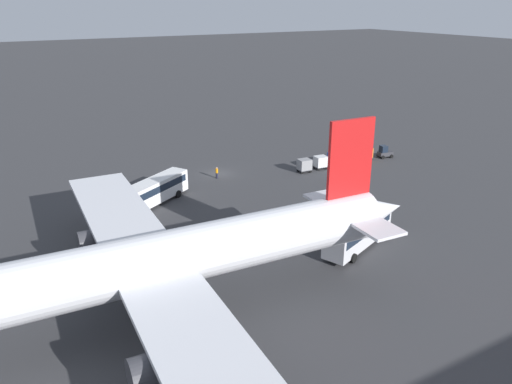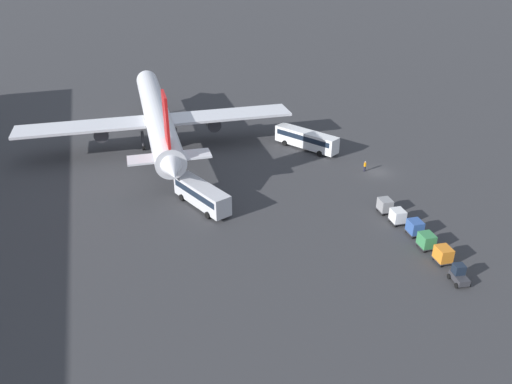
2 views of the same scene
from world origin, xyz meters
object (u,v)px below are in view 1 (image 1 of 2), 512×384
object	(u,v)px
airplane	(130,268)
worker_person	(217,173)
cargo_cart_orange	(366,153)
baggage_tug	(384,152)
cargo_cart_blue	(334,158)
shuttle_bus_near	(152,191)
cargo_cart_green	(351,156)
cargo_cart_grey	(304,165)
shuttle_bus_far	(358,230)
cargo_cart_white	(321,162)

from	to	relation	value
airplane	worker_person	xyz separation A→B (m)	(-21.67, -30.16, -4.88)
airplane	cargo_cart_orange	distance (m)	54.24
baggage_tug	cargo_cart_blue	world-z (taller)	baggage_tug
shuttle_bus_near	cargo_cart_orange	bearing A→B (deg)	150.77
airplane	cargo_cart_blue	distance (m)	49.07
worker_person	cargo_cart_green	distance (m)	22.83
cargo_cart_grey	cargo_cart_green	bearing A→B (deg)	-179.39
baggage_tug	cargo_cart_orange	world-z (taller)	baggage_tug
shuttle_bus_far	cargo_cart_blue	distance (m)	28.89
baggage_tug	cargo_cart_orange	bearing A→B (deg)	0.26
worker_person	cargo_cart_grey	distance (m)	13.69
airplane	cargo_cart_green	size ratio (longest dim) A/B	26.04
baggage_tug	cargo_cart_white	size ratio (longest dim) A/B	1.22
cargo_cart_orange	cargo_cart_blue	xyz separation A→B (m)	(6.29, -0.38, 0.00)
cargo_cart_blue	shuttle_bus_far	bearing A→B (deg)	56.78
shuttle_bus_far	baggage_tug	distance (m)	34.68
shuttle_bus_near	cargo_cart_green	size ratio (longest dim) A/B	5.60
shuttle_bus_near	shuttle_bus_far	world-z (taller)	shuttle_bus_far
baggage_tug	cargo_cart_grey	world-z (taller)	baggage_tug
cargo_cart_blue	cargo_cart_grey	distance (m)	6.31
cargo_cart_blue	cargo_cart_grey	xyz separation A→B (m)	(6.29, 0.57, 0.00)
baggage_tug	worker_person	bearing A→B (deg)	0.67
shuttle_bus_far	cargo_cart_white	world-z (taller)	shuttle_bus_far
airplane	cargo_cart_orange	world-z (taller)	airplane
shuttle_bus_near	cargo_cart_orange	xyz separation A→B (m)	(-37.45, -1.34, -0.78)
shuttle_bus_near	cargo_cart_grey	bearing A→B (deg)	151.37
shuttle_bus_far	cargo_cart_white	distance (m)	26.82
cargo_cart_green	shuttle_bus_far	bearing A→B (deg)	51.32
cargo_cart_green	cargo_cart_white	bearing A→B (deg)	0.66
shuttle_bus_near	worker_person	bearing A→B (deg)	172.86
cargo_cart_orange	cargo_cart_white	distance (m)	9.43
cargo_cart_green	cargo_cart_grey	xyz separation A→B (m)	(9.43, 0.10, 0.00)
cargo_cart_blue	cargo_cart_white	xyz separation A→B (m)	(3.14, 0.54, 0.00)
baggage_tug	shuttle_bus_far	bearing A→B (deg)	51.51
cargo_cart_grey	shuttle_bus_far	bearing A→B (deg)	67.98
worker_person	cargo_cart_orange	distance (m)	25.92
worker_person	cargo_cart_blue	distance (m)	19.66
baggage_tug	cargo_cart_grey	distance (m)	16.24
airplane	cargo_cart_white	distance (m)	46.17
shuttle_bus_far	cargo_cart_blue	bearing A→B (deg)	-144.56
shuttle_bus_far	cargo_cart_green	bearing A→B (deg)	-150.01
airplane	cargo_cart_blue	world-z (taller)	airplane
baggage_tug	cargo_cart_grey	bearing A→B (deg)	8.09
worker_person	cargo_cart_green	size ratio (longest dim) A/B	0.82
shuttle_bus_near	cargo_cart_green	distance (m)	34.34
shuttle_bus_near	shuttle_bus_far	size ratio (longest dim) A/B	1.09
shuttle_bus_near	cargo_cart_blue	distance (m)	31.23
shuttle_bus_far	shuttle_bus_near	bearing A→B (deg)	-76.97
baggage_tug	cargo_cart_white	world-z (taller)	baggage_tug
baggage_tug	cargo_cart_green	xyz separation A→B (m)	(6.80, -0.51, 0.25)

